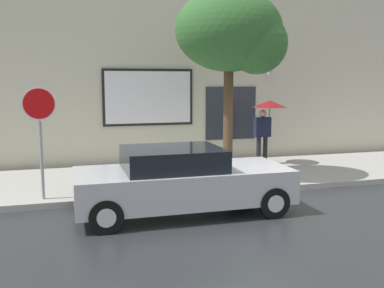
% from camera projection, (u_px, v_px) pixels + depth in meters
% --- Properties ---
extents(ground_plane, '(60.00, 60.00, 0.00)m').
position_uv_depth(ground_plane, '(245.00, 207.00, 9.68)').
color(ground_plane, '#282B2D').
extents(sidewalk, '(20.00, 4.00, 0.15)m').
position_uv_depth(sidewalk, '(204.00, 176.00, 12.52)').
color(sidewalk, '#A3A099').
rests_on(sidewalk, ground).
extents(building_facade, '(20.00, 0.67, 7.00)m').
position_uv_depth(building_facade, '(182.00, 60.00, 14.42)').
color(building_facade, beige).
rests_on(building_facade, ground).
extents(parked_car, '(4.47, 1.94, 1.40)m').
position_uv_depth(parked_car, '(181.00, 181.00, 9.16)').
color(parked_car, '#B7BABF').
rests_on(parked_car, ground).
extents(fire_hydrant, '(0.30, 0.44, 0.78)m').
position_uv_depth(fire_hydrant, '(142.00, 172.00, 10.88)').
color(fire_hydrant, white).
rests_on(fire_hydrant, sidewalk).
extents(pedestrian_with_umbrella, '(1.08, 1.08, 2.04)m').
position_uv_depth(pedestrian_with_umbrella, '(267.00, 113.00, 13.76)').
color(pedestrian_with_umbrella, black).
rests_on(pedestrian_with_umbrella, sidewalk).
extents(street_tree, '(2.86, 2.43, 5.02)m').
position_uv_depth(street_tree, '(235.00, 34.00, 11.36)').
color(street_tree, '#4C3823').
rests_on(street_tree, sidewalk).
extents(stop_sign, '(0.76, 0.10, 2.52)m').
position_uv_depth(stop_sign, '(40.00, 120.00, 9.52)').
color(stop_sign, gray).
rests_on(stop_sign, sidewalk).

